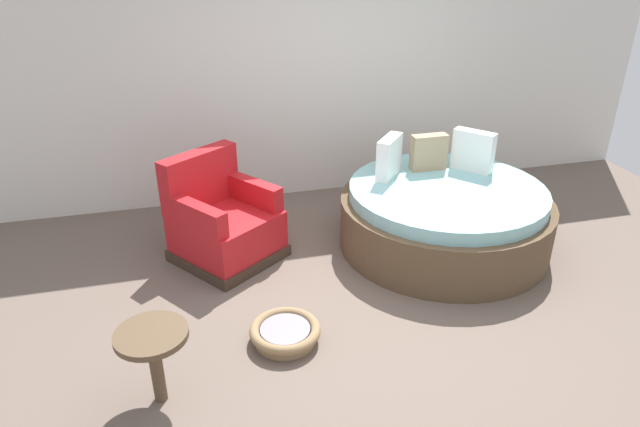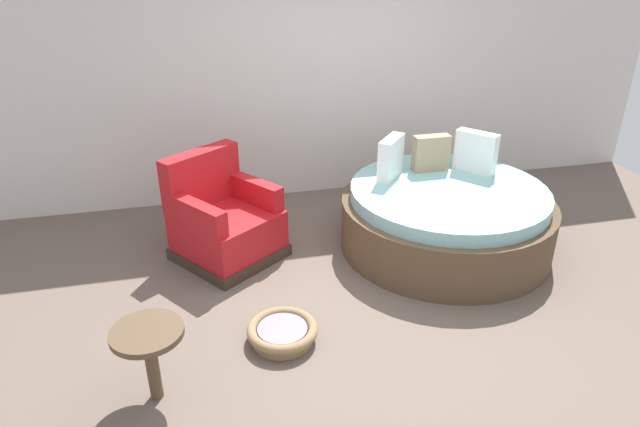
{
  "view_description": "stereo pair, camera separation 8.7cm",
  "coord_description": "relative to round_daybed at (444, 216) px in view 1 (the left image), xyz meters",
  "views": [
    {
      "loc": [
        -1.31,
        -3.41,
        2.62
      ],
      "look_at": [
        -0.27,
        0.62,
        0.55
      ],
      "focal_mm": 31.55,
      "sensor_mm": 36.0,
      "label": 1
    },
    {
      "loc": [
        -1.23,
        -3.43,
        2.62
      ],
      "look_at": [
        -0.27,
        0.62,
        0.55
      ],
      "focal_mm": 31.55,
      "sensor_mm": 36.0,
      "label": 2
    }
  ],
  "objects": [
    {
      "name": "red_armchair",
      "position": [
        -2.0,
        0.29,
        0.03
      ],
      "size": [
        1.11,
        1.11,
        0.94
      ],
      "color": "#38281E",
      "rests_on": "ground_plane"
    },
    {
      "name": "side_table",
      "position": [
        -2.57,
        -1.38,
        0.13
      ],
      "size": [
        0.44,
        0.44,
        0.52
      ],
      "color": "brown",
      "rests_on": "ground_plane"
    },
    {
      "name": "back_wall",
      "position": [
        -0.96,
        1.57,
        1.0
      ],
      "size": [
        8.0,
        0.12,
        2.6
      ],
      "primitive_type": "cube",
      "color": "silver",
      "rests_on": "ground_plane"
    },
    {
      "name": "pet_basket",
      "position": [
        -1.7,
        -1.02,
        -0.23
      ],
      "size": [
        0.51,
        0.51,
        0.13
      ],
      "color": "#8E704C",
      "rests_on": "ground_plane"
    },
    {
      "name": "ground_plane",
      "position": [
        -0.96,
        -0.78,
        -0.31
      ],
      "size": [
        8.0,
        8.0,
        0.02
      ],
      "primitive_type": "cube",
      "color": "#66564C"
    },
    {
      "name": "round_daybed",
      "position": [
        0.0,
        0.0,
        0.0
      ],
      "size": [
        1.92,
        1.92,
        0.98
      ],
      "color": "brown",
      "rests_on": "ground_plane"
    }
  ]
}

